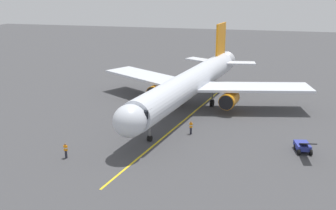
# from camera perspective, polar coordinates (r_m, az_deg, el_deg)

# --- Properties ---
(ground_plane) EXTENTS (220.00, 220.00, 0.00)m
(ground_plane) POSITION_cam_1_polar(r_m,az_deg,el_deg) (60.45, 3.79, -0.41)
(ground_plane) COLOR #424244
(apron_lead_in_line) EXTENTS (7.10, 39.45, 0.01)m
(apron_lead_in_line) POSITION_cam_1_polar(r_m,az_deg,el_deg) (53.91, 1.90, -2.57)
(apron_lead_in_line) COLOR yellow
(apron_lead_in_line) RESTS_ON ground
(airplane) EXTENTS (34.29, 40.21, 11.50)m
(airplane) POSITION_cam_1_polar(r_m,az_deg,el_deg) (58.65, 3.26, 3.12)
(airplane) COLOR silver
(airplane) RESTS_ON ground
(ground_crew_marshaller) EXTENTS (0.45, 0.35, 1.71)m
(ground_crew_marshaller) POSITION_cam_1_polar(r_m,az_deg,el_deg) (44.39, -14.56, -6.37)
(ground_crew_marshaller) COLOR #23232D
(ground_crew_marshaller) RESTS_ON ground
(ground_crew_wing_walker) EXTENTS (0.45, 0.35, 1.71)m
(ground_crew_wing_walker) POSITION_cam_1_polar(r_m,az_deg,el_deg) (49.71, 3.33, -3.25)
(ground_crew_wing_walker) COLOR #23232D
(ground_crew_wing_walker) RESTS_ON ground
(belt_loader_near_nose) EXTENTS (2.01, 4.72, 2.32)m
(belt_loader_near_nose) POSITION_cam_1_polar(r_m,az_deg,el_deg) (47.06, 18.94, -5.63)
(belt_loader_near_nose) COLOR #2D3899
(belt_loader_near_nose) RESTS_ON ground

